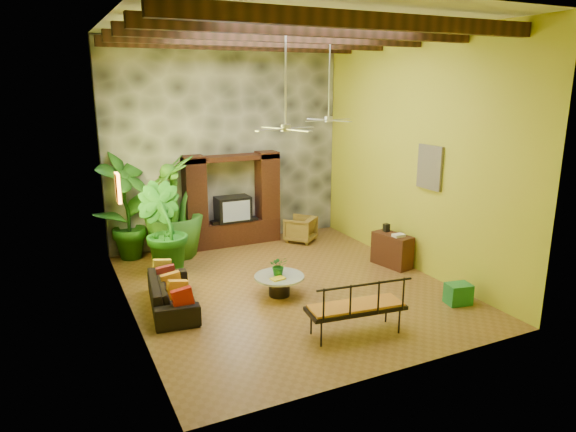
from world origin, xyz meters
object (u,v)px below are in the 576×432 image
sofa (172,293)px  tall_plant_b (163,229)px  entertainment_center (233,207)px  wicker_armchair (300,229)px  tall_plant_a (126,206)px  ceiling_fan_back (329,110)px  ceiling_fan_front (286,116)px  coffee_table (279,283)px  side_console (392,250)px  iron_bench (358,305)px  tall_plant_c (173,207)px  green_bin (458,294)px

sofa → tall_plant_b: (0.26, 1.79, 0.70)m
entertainment_center → wicker_armchair: size_ratio=3.36×
tall_plant_a → ceiling_fan_back: bearing=-24.4°
tall_plant_b → ceiling_fan_back: bearing=-9.0°
ceiling_fan_front → wicker_armchair: ceiling_fan_front is taller
coffee_table → side_console: side_console is taller
entertainment_center → iron_bench: entertainment_center is taller
tall_plant_b → coffee_table: tall_plant_b is taller
entertainment_center → sofa: entertainment_center is taller
entertainment_center → tall_plant_c: (-1.55, -0.30, 0.23)m
tall_plant_c → wicker_armchair: bearing=-4.1°
entertainment_center → sofa: bearing=-126.1°
tall_plant_a → coffee_table: 4.23m
iron_bench → ceiling_fan_front: bearing=106.9°
sofa → wicker_armchair: wicker_armchair is taller
green_bin → sofa: bearing=156.4°
ceiling_fan_front → coffee_table: 3.15m
ceiling_fan_back → tall_plant_b: ceiling_fan_back is taller
ceiling_fan_back → tall_plant_c: 4.18m
side_console → entertainment_center: bearing=119.4°
sofa → green_bin: size_ratio=4.37×
tall_plant_c → green_bin: tall_plant_c is taller
tall_plant_b → tall_plant_c: (0.49, 1.06, 0.21)m
ceiling_fan_front → ceiling_fan_back: (1.80, 1.60, 0.00)m
tall_plant_c → coffee_table: tall_plant_c is taller
wicker_armchair → tall_plant_c: tall_plant_c is taller
wicker_armchair → tall_plant_b: bearing=-28.2°
ceiling_fan_front → tall_plant_c: size_ratio=0.78×
ceiling_fan_back → side_console: bearing=-46.7°
entertainment_center → ceiling_fan_back: (1.60, -1.94, 2.44)m
sofa → iron_bench: iron_bench is taller
ceiling_fan_front → iron_bench: size_ratio=1.12×
tall_plant_a → side_console: (5.21, -3.01, -0.90)m
tall_plant_a → sofa: bearing=-85.2°
tall_plant_a → side_console: 6.08m
tall_plant_a → coffee_table: size_ratio=2.64×
wicker_armchair → tall_plant_b: size_ratio=0.36×
green_bin → side_console: bearing=86.5°
side_console → tall_plant_a: bearing=138.4°
entertainment_center → ceiling_fan_back: size_ratio=1.29×
sofa → tall_plant_c: bearing=-7.4°
tall_plant_a → iron_bench: bearing=-63.6°
entertainment_center → green_bin: 5.88m
tall_plant_c → iron_bench: tall_plant_c is taller
tall_plant_c → green_bin: size_ratio=5.42×
sofa → tall_plant_a: bearing=12.1°
tall_plant_b → tall_plant_c: bearing=65.1°
wicker_armchair → coffee_table: bearing=15.6°
wicker_armchair → green_bin: (0.88, -4.72, -0.13)m
ceiling_fan_back → tall_plant_a: ceiling_fan_back is taller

